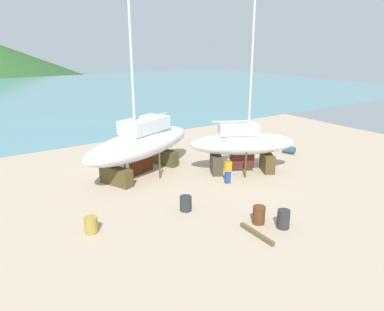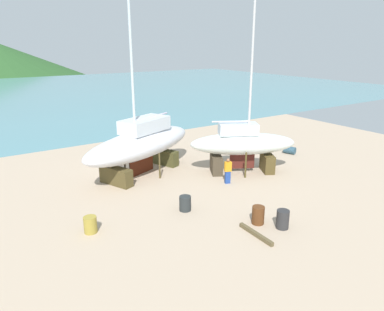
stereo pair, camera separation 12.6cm
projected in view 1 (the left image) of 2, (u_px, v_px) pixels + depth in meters
name	position (u px, v px, depth m)	size (l,w,h in m)	color
ground_plane	(157.00, 191.00, 22.09)	(51.52, 51.52, 0.00)	tan
sea_water	(18.00, 96.00, 61.51)	(138.55, 73.90, 0.01)	teal
sailboat_mid_port	(141.00, 143.00, 24.43)	(10.14, 6.41, 15.77)	#4D4122
sailboat_far_slipway	(242.00, 144.00, 24.76)	(7.39, 5.33, 11.54)	#4C3E1F
worker	(228.00, 170.00, 23.07)	(0.49, 0.37, 1.69)	navy
barrel_tipped_right	(259.00, 215.00, 18.00)	(0.63, 0.63, 0.93)	#573117
barrel_rust_mid	(186.00, 203.00, 19.42)	(0.64, 0.64, 0.82)	#282D2E
barrel_rust_far	(289.00, 150.00, 29.49)	(0.60, 0.60, 0.91)	#2E4E60
barrel_rust_near	(159.00, 142.00, 31.56)	(0.62, 0.62, 0.82)	maroon
barrel_ochre	(255.00, 137.00, 32.86)	(0.59, 0.59, 0.94)	#632A14
barrel_blue_faded	(91.00, 225.00, 17.13)	(0.63, 0.63, 0.82)	olive
barrel_tipped_left	(283.00, 219.00, 17.56)	(0.62, 0.62, 0.94)	#2C2C2D
timber_long_fore	(257.00, 234.00, 16.93)	(2.23, 0.18, 0.20)	brown
timber_short_cross	(259.00, 140.00, 33.51)	(1.38, 0.17, 0.10)	brown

